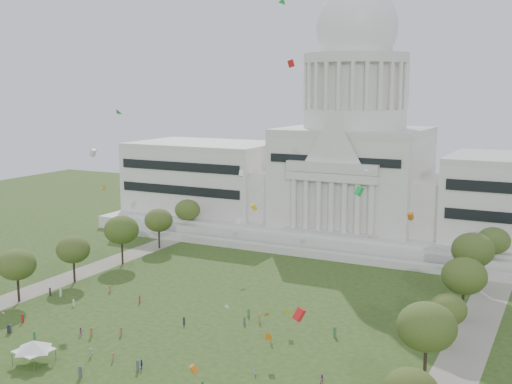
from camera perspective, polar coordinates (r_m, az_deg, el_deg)
name	(u,v)px	position (r m, az deg, el deg)	size (l,w,h in m)	color
ground	(135,372)	(113.10, -10.72, -15.47)	(400.00, 400.00, 0.00)	#2D4417
capitol	(353,166)	(206.08, 8.63, 2.28)	(160.00, 64.50, 91.30)	beige
path_left	(51,284)	(164.14, -17.76, -7.82)	(8.00, 160.00, 0.04)	gray
path_right	(462,359)	(121.45, 17.84, -13.97)	(8.00, 160.00, 0.04)	gray
row_tree_l_2	(17,265)	(151.36, -20.49, -6.07)	(8.42, 8.42, 11.97)	black
row_tree_r_2	(427,327)	(106.96, 14.94, -11.51)	(9.55, 9.55, 13.58)	black
row_tree_l_3	(73,250)	(162.07, -15.94, -4.95)	(8.12, 8.12, 11.55)	black
row_tree_r_3	(448,310)	(123.59, 16.67, -9.99)	(7.01, 7.01, 9.98)	black
row_tree_l_4	(121,230)	(175.40, -11.87, -3.31)	(9.29, 9.29, 13.21)	black
row_tree_r_4	(464,276)	(137.55, 18.02, -7.12)	(9.19, 9.19, 13.06)	black
row_tree_l_5	(159,220)	(190.75, -8.65, -2.51)	(8.33, 8.33, 11.85)	black
row_tree_r_5	(473,250)	(156.86, 18.73, -4.91)	(9.82, 9.82, 13.96)	black
row_tree_l_6	(187,210)	(206.39, -6.11, -1.60)	(8.19, 8.19, 11.64)	black
row_tree_r_6	(493,241)	(174.24, 20.36, -4.09)	(8.42, 8.42, 11.97)	black
event_tent	(33,345)	(119.54, -19.18, -12.74)	(8.62, 8.62, 4.22)	#4C4C4C
person_2	(322,379)	(107.67, 5.91, -16.21)	(0.77, 0.48, 1.59)	#994C8C
person_4	(141,364)	(113.78, -10.14, -14.83)	(1.00, 0.55, 1.71)	navy
person_5	(91,352)	(120.29, -14.47, -13.64)	(1.47, 0.58, 1.59)	silver
person_8	(81,332)	(130.35, -15.32, -11.87)	(0.72, 0.44, 1.48)	#994C8C
person_10	(255,370)	(110.42, -0.10, -15.53)	(0.83, 0.45, 1.41)	silver
distant_crowd	(132,327)	(129.78, -10.97, -11.73)	(67.29, 38.03, 1.95)	#26262B
kite_swarm	(173,192)	(110.69, -7.37, 0.04)	(84.68, 95.99, 65.56)	white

